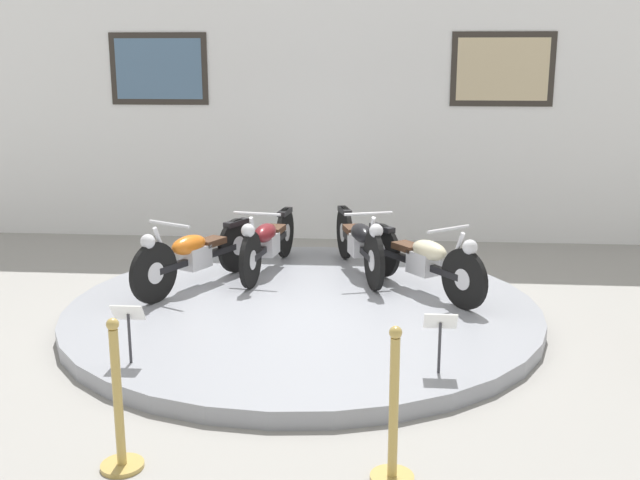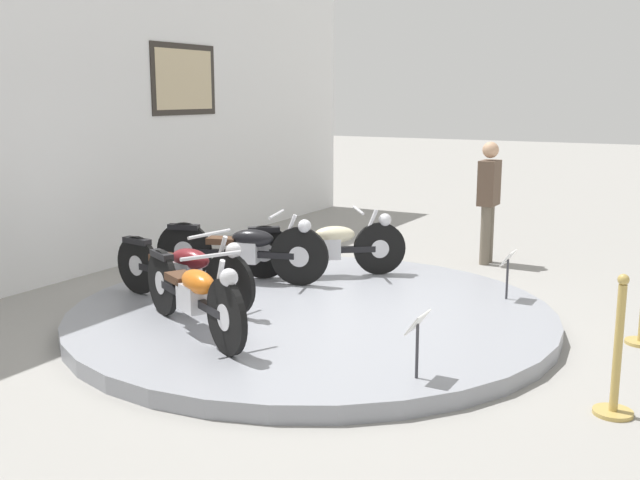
{
  "view_description": "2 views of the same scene",
  "coord_description": "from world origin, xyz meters",
  "px_view_note": "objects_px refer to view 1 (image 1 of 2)",
  "views": [
    {
      "loc": [
        0.76,
        -7.19,
        2.58
      ],
      "look_at": [
        0.17,
        0.08,
        0.81
      ],
      "focal_mm": 42.0,
      "sensor_mm": 36.0,
      "label": 1
    },
    {
      "loc": [
        -6.23,
        -3.53,
        2.23
      ],
      "look_at": [
        0.17,
        -0.0,
        0.81
      ],
      "focal_mm": 42.0,
      "sensor_mm": 36.0,
      "label": 2
    }
  ],
  "objects_px": {
    "motorcycle_black": "(359,241)",
    "info_placard_front_centre": "(440,329)",
    "motorcycle_orange": "(195,253)",
    "motorcycle_cream": "(423,258)",
    "stanchion_post_right_of_entry": "(393,430)",
    "stanchion_post_left_of_entry": "(119,419)",
    "info_placard_front_left": "(128,320)",
    "motorcycle_maroon": "(268,240)"
  },
  "relations": [
    {
      "from": "motorcycle_orange",
      "to": "stanchion_post_right_of_entry",
      "type": "distance_m",
      "value": 4.03
    },
    {
      "from": "stanchion_post_left_of_entry",
      "to": "stanchion_post_right_of_entry",
      "type": "relative_size",
      "value": 1.0
    },
    {
      "from": "motorcycle_black",
      "to": "info_placard_front_left",
      "type": "bearing_deg",
      "value": -122.77
    },
    {
      "from": "info_placard_front_centre",
      "to": "stanchion_post_left_of_entry",
      "type": "bearing_deg",
      "value": -147.71
    },
    {
      "from": "motorcycle_cream",
      "to": "info_placard_front_left",
      "type": "distance_m",
      "value": 3.25
    },
    {
      "from": "stanchion_post_left_of_entry",
      "to": "motorcycle_black",
      "type": "bearing_deg",
      "value": 71.17
    },
    {
      "from": "motorcycle_orange",
      "to": "info_placard_front_left",
      "type": "distance_m",
      "value": 2.1
    },
    {
      "from": "stanchion_post_right_of_entry",
      "to": "info_placard_front_centre",
      "type": "bearing_deg",
      "value": 74.12
    },
    {
      "from": "motorcycle_orange",
      "to": "motorcycle_maroon",
      "type": "relative_size",
      "value": 0.91
    },
    {
      "from": "motorcycle_maroon",
      "to": "info_placard_front_centre",
      "type": "distance_m",
      "value": 3.29
    },
    {
      "from": "motorcycle_orange",
      "to": "motorcycle_cream",
      "type": "xyz_separation_m",
      "value": [
        2.45,
        0.0,
        -0.01
      ]
    },
    {
      "from": "info_placard_front_centre",
      "to": "stanchion_post_right_of_entry",
      "type": "relative_size",
      "value": 0.5
    },
    {
      "from": "info_placard_front_left",
      "to": "stanchion_post_left_of_entry",
      "type": "relative_size",
      "value": 0.5
    },
    {
      "from": "motorcycle_orange",
      "to": "stanchion_post_left_of_entry",
      "type": "xyz_separation_m",
      "value": [
        0.35,
        -3.45,
        -0.19
      ]
    },
    {
      "from": "motorcycle_cream",
      "to": "stanchion_post_right_of_entry",
      "type": "relative_size",
      "value": 1.56
    },
    {
      "from": "motorcycle_black",
      "to": "info_placard_front_centre",
      "type": "bearing_deg",
      "value": -75.44
    },
    {
      "from": "motorcycle_orange",
      "to": "motorcycle_black",
      "type": "relative_size",
      "value": 0.92
    },
    {
      "from": "stanchion_post_left_of_entry",
      "to": "info_placard_front_left",
      "type": "bearing_deg",
      "value": 105.88
    },
    {
      "from": "motorcycle_orange",
      "to": "motorcycle_black",
      "type": "bearing_deg",
      "value": 20.9
    },
    {
      "from": "info_placard_front_left",
      "to": "stanchion_post_right_of_entry",
      "type": "relative_size",
      "value": 0.5
    },
    {
      "from": "info_placard_front_centre",
      "to": "stanchion_post_left_of_entry",
      "type": "height_order",
      "value": "stanchion_post_left_of_entry"
    },
    {
      "from": "motorcycle_black",
      "to": "info_placard_front_left",
      "type": "relative_size",
      "value": 3.78
    },
    {
      "from": "stanchion_post_left_of_entry",
      "to": "info_placard_front_centre",
      "type": "bearing_deg",
      "value": 32.29
    },
    {
      "from": "motorcycle_cream",
      "to": "stanchion_post_left_of_entry",
      "type": "bearing_deg",
      "value": -121.31
    },
    {
      "from": "info_placard_front_left",
      "to": "info_placard_front_centre",
      "type": "relative_size",
      "value": 1.0
    },
    {
      "from": "motorcycle_black",
      "to": "motorcycle_cream",
      "type": "height_order",
      "value": "motorcycle_black"
    },
    {
      "from": "motorcycle_orange",
      "to": "stanchion_post_right_of_entry",
      "type": "relative_size",
      "value": 1.74
    },
    {
      "from": "motorcycle_black",
      "to": "motorcycle_cream",
      "type": "xyz_separation_m",
      "value": [
        0.69,
        -0.67,
        -0.02
      ]
    },
    {
      "from": "motorcycle_maroon",
      "to": "motorcycle_black",
      "type": "height_order",
      "value": "motorcycle_black"
    },
    {
      "from": "stanchion_post_left_of_entry",
      "to": "motorcycle_maroon",
      "type": "bearing_deg",
      "value": 85.22
    },
    {
      "from": "motorcycle_cream",
      "to": "stanchion_post_right_of_entry",
      "type": "distance_m",
      "value": 3.47
    },
    {
      "from": "info_placard_front_left",
      "to": "info_placard_front_centre",
      "type": "xyz_separation_m",
      "value": [
        2.5,
        0.0,
        0.0
      ]
    },
    {
      "from": "motorcycle_maroon",
      "to": "motorcycle_cream",
      "type": "xyz_separation_m",
      "value": [
        1.75,
        -0.66,
        -0.0
      ]
    },
    {
      "from": "motorcycle_orange",
      "to": "stanchion_post_right_of_entry",
      "type": "bearing_deg",
      "value": -58.75
    },
    {
      "from": "motorcycle_black",
      "to": "info_placard_front_centre",
      "type": "distance_m",
      "value": 2.86
    },
    {
      "from": "motorcycle_maroon",
      "to": "info_placard_front_centre",
      "type": "relative_size",
      "value": 3.81
    },
    {
      "from": "motorcycle_cream",
      "to": "stanchion_post_left_of_entry",
      "type": "relative_size",
      "value": 1.56
    },
    {
      "from": "info_placard_front_left",
      "to": "stanchion_post_left_of_entry",
      "type": "distance_m",
      "value": 1.41
    },
    {
      "from": "motorcycle_black",
      "to": "motorcycle_maroon",
      "type": "bearing_deg",
      "value": -179.81
    },
    {
      "from": "info_placard_front_left",
      "to": "stanchion_post_left_of_entry",
      "type": "xyz_separation_m",
      "value": [
        0.38,
        -1.34,
        -0.17
      ]
    },
    {
      "from": "motorcycle_orange",
      "to": "info_placard_front_centre",
      "type": "height_order",
      "value": "motorcycle_orange"
    },
    {
      "from": "motorcycle_orange",
      "to": "motorcycle_cream",
      "type": "distance_m",
      "value": 2.45
    }
  ]
}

